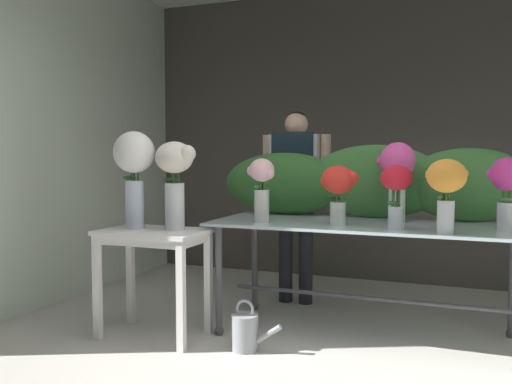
{
  "coord_description": "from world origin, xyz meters",
  "views": [
    {
      "loc": [
        0.97,
        -2.47,
        1.31
      ],
      "look_at": [
        -0.47,
        1.23,
        1.03
      ],
      "focal_mm": 39.0,
      "sensor_mm": 36.0,
      "label": 1
    }
  ],
  "objects_px": {
    "vase_crimson_anemones": "(397,187)",
    "vase_scarlet_freesia": "(339,186)",
    "vase_magenta_ranunculus": "(506,184)",
    "vase_white_roses_tall": "(134,166)",
    "vase_cream_lisianthus_tall": "(175,175)",
    "vase_blush_peonies": "(262,185)",
    "display_table_glass": "(365,239)",
    "side_table_white": "(153,246)",
    "watering_can": "(246,332)",
    "vase_sunset_hydrangea": "(446,184)",
    "florist": "(296,185)",
    "vase_fuchsia_stock": "(397,171)"
  },
  "relations": [
    {
      "from": "vase_crimson_anemones",
      "to": "vase_scarlet_freesia",
      "type": "bearing_deg",
      "value": 168.44
    },
    {
      "from": "vase_scarlet_freesia",
      "to": "vase_magenta_ranunculus",
      "type": "xyz_separation_m",
      "value": [
        1.05,
        0.1,
        0.03
      ]
    },
    {
      "from": "vase_crimson_anemones",
      "to": "vase_white_roses_tall",
      "type": "xyz_separation_m",
      "value": [
        -1.8,
        -0.29,
        0.13
      ]
    },
    {
      "from": "vase_cream_lisianthus_tall",
      "to": "vase_magenta_ranunculus",
      "type": "bearing_deg",
      "value": 11.08
    },
    {
      "from": "vase_blush_peonies",
      "to": "vase_scarlet_freesia",
      "type": "relative_size",
      "value": 1.12
    },
    {
      "from": "display_table_glass",
      "to": "vase_cream_lisianthus_tall",
      "type": "relative_size",
      "value": 3.47
    },
    {
      "from": "display_table_glass",
      "to": "vase_white_roses_tall",
      "type": "height_order",
      "value": "vase_white_roses_tall"
    },
    {
      "from": "side_table_white",
      "to": "vase_crimson_anemones",
      "type": "height_order",
      "value": "vase_crimson_anemones"
    },
    {
      "from": "vase_scarlet_freesia",
      "to": "vase_blush_peonies",
      "type": "bearing_deg",
      "value": -173.31
    },
    {
      "from": "side_table_white",
      "to": "watering_can",
      "type": "xyz_separation_m",
      "value": [
        0.72,
        -0.03,
        -0.53
      ]
    },
    {
      "from": "vase_scarlet_freesia",
      "to": "vase_sunset_hydrangea",
      "type": "xyz_separation_m",
      "value": [
        0.7,
        -0.18,
        0.04
      ]
    },
    {
      "from": "vase_cream_lisianthus_tall",
      "to": "vase_blush_peonies",
      "type": "bearing_deg",
      "value": 25.09
    },
    {
      "from": "vase_magenta_ranunculus",
      "to": "vase_sunset_hydrangea",
      "type": "distance_m",
      "value": 0.45
    },
    {
      "from": "florist",
      "to": "vase_magenta_ranunculus",
      "type": "bearing_deg",
      "value": -25.26
    },
    {
      "from": "vase_sunset_hydrangea",
      "to": "side_table_white",
      "type": "bearing_deg",
      "value": -174.56
    },
    {
      "from": "display_table_glass",
      "to": "vase_sunset_hydrangea",
      "type": "distance_m",
      "value": 0.78
    },
    {
      "from": "watering_can",
      "to": "florist",
      "type": "bearing_deg",
      "value": 92.16
    },
    {
      "from": "vase_magenta_ranunculus",
      "to": "watering_can",
      "type": "height_order",
      "value": "vase_magenta_ranunculus"
    },
    {
      "from": "vase_blush_peonies",
      "to": "display_table_glass",
      "type": "bearing_deg",
      "value": 19.08
    },
    {
      "from": "vase_blush_peonies",
      "to": "vase_sunset_hydrangea",
      "type": "distance_m",
      "value": 1.25
    },
    {
      "from": "side_table_white",
      "to": "vase_blush_peonies",
      "type": "xyz_separation_m",
      "value": [
        0.71,
        0.31,
        0.44
      ]
    },
    {
      "from": "vase_scarlet_freesia",
      "to": "vase_sunset_hydrangea",
      "type": "bearing_deg",
      "value": -14.54
    },
    {
      "from": "vase_magenta_ranunculus",
      "to": "watering_can",
      "type": "relative_size",
      "value": 1.33
    },
    {
      "from": "vase_blush_peonies",
      "to": "vase_crimson_anemones",
      "type": "height_order",
      "value": "vase_blush_peonies"
    },
    {
      "from": "vase_sunset_hydrangea",
      "to": "vase_crimson_anemones",
      "type": "bearing_deg",
      "value": 161.67
    },
    {
      "from": "vase_scarlet_freesia",
      "to": "vase_cream_lisianthus_tall",
      "type": "bearing_deg",
      "value": -163.59
    },
    {
      "from": "display_table_glass",
      "to": "vase_magenta_ranunculus",
      "type": "height_order",
      "value": "vase_magenta_ranunculus"
    },
    {
      "from": "vase_blush_peonies",
      "to": "vase_scarlet_freesia",
      "type": "bearing_deg",
      "value": 6.69
    },
    {
      "from": "vase_blush_peonies",
      "to": "vase_crimson_anemones",
      "type": "bearing_deg",
      "value": -1.11
    },
    {
      "from": "vase_scarlet_freesia",
      "to": "vase_magenta_ranunculus",
      "type": "relative_size",
      "value": 0.87
    },
    {
      "from": "vase_scarlet_freesia",
      "to": "watering_can",
      "type": "xyz_separation_m",
      "value": [
        -0.53,
        -0.4,
        -0.96
      ]
    },
    {
      "from": "vase_white_roses_tall",
      "to": "display_table_glass",
      "type": "bearing_deg",
      "value": 19.43
    },
    {
      "from": "side_table_white",
      "to": "vase_fuchsia_stock",
      "type": "bearing_deg",
      "value": 22.51
    },
    {
      "from": "vase_scarlet_freesia",
      "to": "vase_crimson_anemones",
      "type": "relative_size",
      "value": 0.98
    },
    {
      "from": "display_table_glass",
      "to": "vase_fuchsia_stock",
      "type": "xyz_separation_m",
      "value": [
        0.2,
        0.12,
        0.48
      ]
    },
    {
      "from": "florist",
      "to": "vase_sunset_hydrangea",
      "type": "xyz_separation_m",
      "value": [
        1.28,
        -1.05,
        0.08
      ]
    },
    {
      "from": "vase_scarlet_freesia",
      "to": "vase_fuchsia_stock",
      "type": "distance_m",
      "value": 0.47
    },
    {
      "from": "display_table_glass",
      "to": "vase_crimson_anemones",
      "type": "relative_size",
      "value": 5.2
    },
    {
      "from": "vase_fuchsia_stock",
      "to": "vase_sunset_hydrangea",
      "type": "xyz_separation_m",
      "value": [
        0.35,
        -0.48,
        -0.06
      ]
    },
    {
      "from": "vase_white_roses_tall",
      "to": "vase_fuchsia_stock",
      "type": "bearing_deg",
      "value": 20.81
    },
    {
      "from": "vase_sunset_hydrangea",
      "to": "vase_cream_lisianthus_tall",
      "type": "distance_m",
      "value": 1.8
    },
    {
      "from": "vase_cream_lisianthus_tall",
      "to": "watering_can",
      "type": "bearing_deg",
      "value": -7.61
    },
    {
      "from": "side_table_white",
      "to": "vase_scarlet_freesia",
      "type": "bearing_deg",
      "value": 16.45
    },
    {
      "from": "display_table_glass",
      "to": "watering_can",
      "type": "xyz_separation_m",
      "value": [
        -0.68,
        -0.57,
        -0.58
      ]
    },
    {
      "from": "display_table_glass",
      "to": "vase_white_roses_tall",
      "type": "relative_size",
      "value": 3.1
    },
    {
      "from": "vase_crimson_anemones",
      "to": "vase_white_roses_tall",
      "type": "relative_size",
      "value": 0.6
    },
    {
      "from": "vase_magenta_ranunculus",
      "to": "vase_scarlet_freesia",
      "type": "bearing_deg",
      "value": -174.66
    },
    {
      "from": "vase_sunset_hydrangea",
      "to": "vase_cream_lisianthus_tall",
      "type": "bearing_deg",
      "value": -175.58
    },
    {
      "from": "florist",
      "to": "vase_crimson_anemones",
      "type": "bearing_deg",
      "value": -44.17
    },
    {
      "from": "side_table_white",
      "to": "display_table_glass",
      "type": "bearing_deg",
      "value": 21.25
    }
  ]
}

